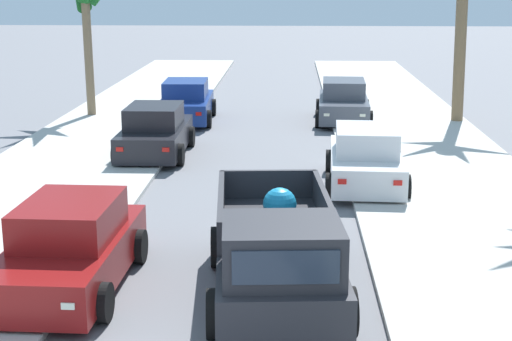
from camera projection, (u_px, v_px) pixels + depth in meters
sidewalk_left at (53, 183)px, 20.12m from camera, size 5.00×60.00×0.12m
sidewalk_right at (448, 187)px, 19.68m from camera, size 5.00×60.00×0.12m
curb_left at (96, 184)px, 20.08m from camera, size 0.16×60.00×0.10m
curb_right at (404, 187)px, 19.73m from camera, size 0.16×60.00×0.10m
pickup_truck at (276, 257)px, 12.73m from camera, size 2.50×5.34×1.80m
car_right_near at (186, 102)px, 28.82m from camera, size 2.13×4.31×1.54m
car_left_mid at (70, 248)px, 13.33m from camera, size 2.10×4.29×1.54m
car_right_mid at (155, 132)px, 23.28m from camera, size 2.05×4.27×1.54m
car_left_far at (343, 102)px, 28.84m from camera, size 2.16×4.32×1.54m
car_right_far at (366, 159)px, 19.88m from camera, size 2.16×4.32×1.54m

